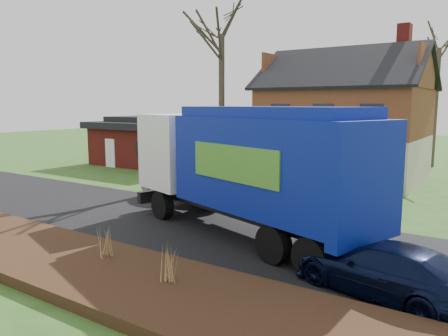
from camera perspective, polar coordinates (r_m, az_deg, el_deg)
The scene contains 12 objects.
ground at distance 17.39m, azimuth -6.39°, elevation -7.12°, with size 120.00×120.00×0.00m, color #2B501A.
road at distance 17.39m, azimuth -6.39°, elevation -7.09°, with size 80.00×7.00×0.02m, color black.
mulch_verge at distance 13.92m, azimuth -20.85°, elevation -10.96°, with size 80.00×3.50×0.30m, color black.
main_house at distance 28.30m, azimuth 14.51°, elevation 6.86°, with size 12.95×8.95×9.26m.
ranch_house at distance 34.57m, azimuth -7.80°, elevation 3.58°, with size 9.80×8.20×3.70m.
garbage_truck at distance 15.10m, azimuth 3.09°, elevation 0.71°, with size 10.95×6.02×4.54m.
silver_sedan at distance 21.55m, azimuth -5.28°, elevation -2.14°, with size 1.52×4.36×1.44m, color #9EA0A5.
navy_wagon at distance 11.50m, azimuth 20.20°, elevation -12.30°, with size 1.86×4.57×1.33m, color black.
tree_front_west at distance 27.64m, azimuth -0.32°, elevation 19.70°, with size 4.11×4.11×12.23m.
tree_back at distance 36.20m, azimuth 26.44°, elevation 15.68°, with size 3.71×3.71×11.74m.
grass_clump_mid at distance 13.00m, azimuth -15.10°, elevation -9.25°, with size 0.33×0.27×0.91m.
grass_clump_east at distance 11.03m, azimuth -6.83°, elevation -12.29°, with size 0.36×0.29×0.89m.
Camera 1 is at (10.85, -12.79, 4.61)m, focal length 35.00 mm.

